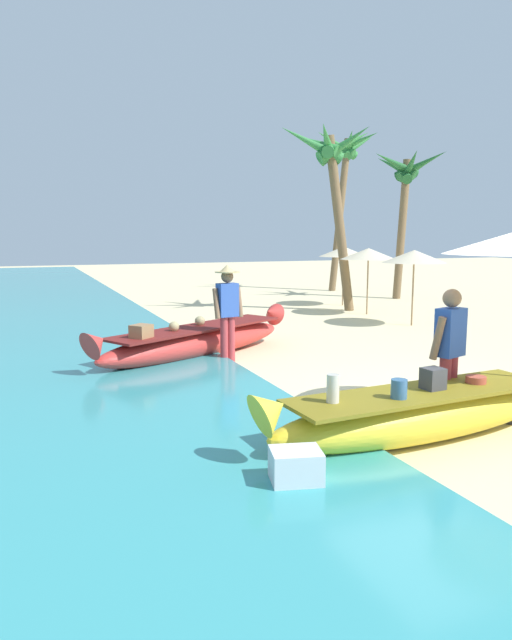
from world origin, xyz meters
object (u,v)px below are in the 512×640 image
Objects in this scene: boat_yellow_foreground at (421,413)px; palm_tree_tall_inland at (331,163)px; cooler_box at (296,471)px; palm_tree_mid_cluster at (345,164)px; palm_tree_leaning_seaward at (407,180)px; person_vendor_hatted at (227,306)px; person_tourist_customer at (449,348)px; boat_red_midground at (198,341)px.

palm_tree_tall_inland reaches higher than boat_yellow_foreground.
boat_yellow_foreground is 1.97m from cooler_box.
palm_tree_leaning_seaward is at bearing -82.87° from palm_tree_mid_cluster.
palm_tree_mid_cluster reaches higher than palm_tree_leaning_seaward.
person_vendor_hatted is 0.34× the size of palm_tree_leaning_seaward.
person_vendor_hatted reaches higher than person_tourist_customer.
boat_red_midground is at bearing 101.43° from boat_yellow_foreground.
person_tourist_customer is 17.67m from palm_tree_mid_cluster.
palm_tree_tall_inland reaches higher than cooler_box.
boat_yellow_foreground is 18.44m from palm_tree_mid_cluster.
person_vendor_hatted is 14.88m from palm_tree_mid_cluster.
person_tourist_customer is at bearing 28.81° from boat_yellow_foreground.
person_vendor_hatted reaches higher than boat_yellow_foreground.
palm_tree_tall_inland is (5.13, 5.46, 3.34)m from person_vendor_hatted.
palm_tree_tall_inland is 0.85× the size of palm_tree_mid_cluster.
boat_yellow_foreground is 11.74m from palm_tree_tall_inland.
palm_tree_tall_inland is 6.89m from palm_tree_mid_cluster.
boat_yellow_foreground is 9.27× the size of cooler_box.
person_vendor_hatted is at bearing 91.24° from cooler_box.
palm_tree_leaning_seaward reaches higher than boat_red_midground.
person_vendor_hatted is at bearing -56.60° from boat_red_midground.
palm_tree_leaning_seaward is at bearing 27.12° from palm_tree_tall_inland.
palm_tree_mid_cluster reaches higher than boat_yellow_foreground.
palm_tree_leaning_seaward is at bearing 39.13° from person_vendor_hatted.
palm_tree_mid_cluster is 14.33× the size of cooler_box.
palm_tree_mid_cluster is at bearing 97.13° from palm_tree_leaning_seaward.
palm_tree_tall_inland is (5.52, 4.87, 4.04)m from boat_red_midground.
person_tourist_customer is (1.73, -4.83, 0.61)m from boat_red_midground.
palm_tree_leaning_seaward is (4.28, 2.19, -0.16)m from palm_tree_tall_inland.
boat_yellow_foreground is at bearing -151.19° from person_tourist_customer.
person_vendor_hatted is 8.21m from palm_tree_tall_inland.
palm_tree_mid_cluster is at bearing 55.91° from palm_tree_tall_inland.
boat_yellow_foreground is 5.31m from boat_red_midground.
boat_red_midground reaches higher than cooler_box.
person_vendor_hatted is at bearing -140.87° from palm_tree_leaning_seaward.
palm_tree_mid_cluster is (8.31, 15.75, 4.80)m from boat_yellow_foreground.
person_tourist_customer is at bearing 35.96° from cooler_box.
cooler_box is (-1.86, -0.65, -0.12)m from boat_yellow_foreground.
person_vendor_hatted is 0.27× the size of palm_tree_mid_cluster.
palm_tree_tall_inland is (4.47, 10.07, 4.04)m from boat_yellow_foreground.
palm_tree_leaning_seaward is 0.81× the size of palm_tree_mid_cluster.
palm_tree_tall_inland is at bearing -152.88° from palm_tree_leaning_seaward.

